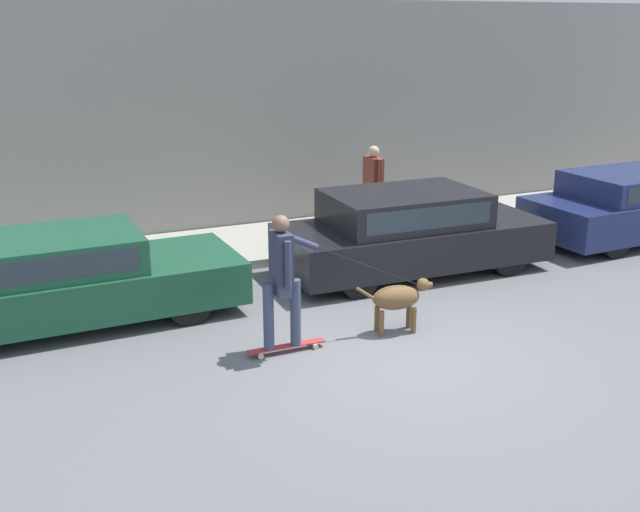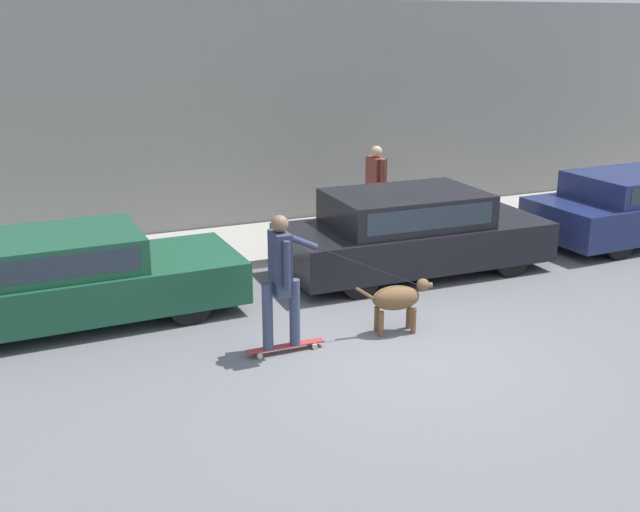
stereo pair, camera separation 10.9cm
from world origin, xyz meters
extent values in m
plane|color=slate|center=(0.00, 0.00, 0.00)|extent=(36.00, 36.00, 0.00)
cube|color=gray|center=(0.00, 6.44, 2.16)|extent=(32.00, 0.30, 4.33)
cube|color=#A39E93|center=(0.00, 5.12, 0.07)|extent=(30.00, 2.30, 0.15)
cylinder|color=black|center=(-2.25, 3.63, 0.31)|extent=(0.63, 0.21, 0.62)
cylinder|color=black|center=(-2.21, 2.11, 0.31)|extent=(0.63, 0.21, 0.62)
cube|color=#194C33|center=(-3.65, 2.84, 0.48)|extent=(4.62, 1.86, 0.58)
cube|color=#194C33|center=(-3.83, 2.83, 1.01)|extent=(2.27, 1.63, 0.47)
cube|color=#28333D|center=(-3.82, 2.04, 1.03)|extent=(1.97, 0.06, 0.30)
cylinder|color=black|center=(3.05, 3.59, 0.31)|extent=(0.63, 0.22, 0.62)
cylinder|color=black|center=(3.01, 2.02, 0.31)|extent=(0.63, 0.22, 0.62)
cylinder|color=black|center=(0.37, 3.66, 0.31)|extent=(0.63, 0.22, 0.62)
cylinder|color=black|center=(0.33, 2.09, 0.31)|extent=(0.63, 0.22, 0.62)
cube|color=black|center=(1.69, 2.84, 0.50)|extent=(4.37, 1.92, 0.63)
cube|color=black|center=(1.52, 2.84, 1.08)|extent=(2.47, 1.69, 0.53)
cube|color=#28333D|center=(1.50, 2.02, 1.10)|extent=(2.13, 0.07, 0.34)
cylinder|color=black|center=(5.23, 3.57, 0.30)|extent=(0.61, 0.22, 0.60)
cylinder|color=black|center=(5.28, 2.01, 0.30)|extent=(0.61, 0.22, 0.60)
cube|color=navy|center=(6.57, 2.84, 0.51)|extent=(4.31, 1.94, 0.65)
cube|color=navy|center=(6.40, 2.83, 1.05)|extent=(2.35, 1.70, 0.44)
cylinder|color=brown|center=(0.42, 0.77, 0.17)|extent=(0.07, 0.07, 0.35)
cylinder|color=brown|center=(0.39, 0.60, 0.17)|extent=(0.07, 0.07, 0.35)
cylinder|color=brown|center=(-0.02, 0.84, 0.17)|extent=(0.07, 0.07, 0.35)
cylinder|color=brown|center=(-0.05, 0.67, 0.17)|extent=(0.07, 0.07, 0.35)
ellipsoid|color=brown|center=(0.19, 0.72, 0.48)|extent=(0.68, 0.42, 0.32)
sphere|color=brown|center=(0.55, 0.66, 0.63)|extent=(0.17, 0.17, 0.17)
cylinder|color=brown|center=(0.63, 0.65, 0.62)|extent=(0.11, 0.09, 0.08)
cylinder|color=brown|center=(-0.23, 0.79, 0.58)|extent=(0.26, 0.08, 0.20)
cylinder|color=beige|center=(-0.99, 0.79, 0.04)|extent=(0.07, 0.03, 0.07)
cylinder|color=beige|center=(-1.00, 0.64, 0.04)|extent=(0.07, 0.03, 0.07)
cylinder|color=beige|center=(-1.72, 0.80, 0.04)|extent=(0.07, 0.03, 0.07)
cylinder|color=beige|center=(-1.72, 0.65, 0.04)|extent=(0.07, 0.03, 0.07)
cube|color=#A82D2D|center=(-1.36, 0.72, 0.08)|extent=(1.01, 0.13, 0.02)
cylinder|color=#38425B|center=(-1.23, 0.72, 0.51)|extent=(0.13, 0.13, 0.85)
cylinder|color=#38425B|center=(-1.58, 0.73, 0.51)|extent=(0.13, 0.13, 0.85)
cube|color=#38425B|center=(-1.41, 0.72, 0.85)|extent=(0.16, 0.29, 0.17)
cube|color=#2D334C|center=(-1.41, 0.72, 1.24)|extent=(0.19, 0.38, 0.62)
sphere|color=brown|center=(-1.41, 0.72, 1.65)|extent=(0.21, 0.21, 0.21)
cylinder|color=#2D334C|center=(-1.41, 0.50, 1.21)|extent=(0.08, 0.08, 0.59)
cylinder|color=#2D334C|center=(-1.14, 0.91, 1.38)|extent=(0.57, 0.16, 0.32)
cylinder|color=black|center=(-0.16, 0.77, 0.93)|extent=(1.44, 0.22, 0.66)
cylinder|color=#28282D|center=(2.12, 4.91, 0.54)|extent=(0.16, 0.16, 0.79)
cylinder|color=#28282D|center=(2.11, 5.09, 0.54)|extent=(0.16, 0.16, 0.79)
cube|color=brown|center=(2.11, 5.00, 1.23)|extent=(0.22, 0.44, 0.58)
cylinder|color=brown|center=(2.12, 4.73, 1.24)|extent=(0.10, 0.10, 0.55)
cylinder|color=brown|center=(2.11, 5.26, 1.24)|extent=(0.10, 0.10, 0.55)
sphere|color=tan|center=(2.11, 5.00, 1.62)|extent=(0.21, 0.21, 0.21)
cube|color=black|center=(2.12, 4.73, 0.85)|extent=(0.10, 0.34, 0.24)
camera|label=1|loc=(-4.46, -7.21, 3.91)|focal=42.00mm
camera|label=2|loc=(-4.36, -7.25, 3.91)|focal=42.00mm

